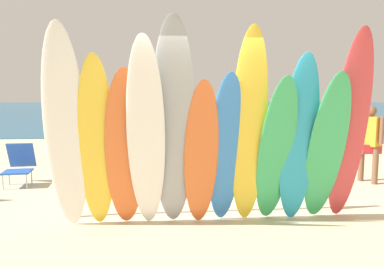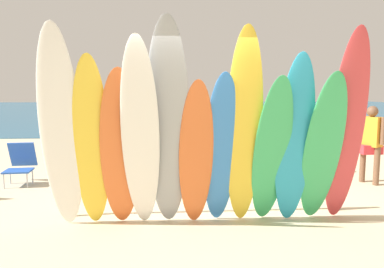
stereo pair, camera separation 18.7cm
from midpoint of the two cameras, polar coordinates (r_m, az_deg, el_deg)
ground at (r=19.60m, az=-2.20°, el=1.33°), size 60.00×60.00×0.00m
ocean_water at (r=34.63m, az=-3.07°, el=3.72°), size 60.00×40.00×0.02m
surfboard_rack at (r=5.70m, az=2.70°, el=-6.65°), size 4.22×0.07×0.66m
surfboard_white_0 at (r=5.09m, az=-18.21°, el=0.48°), size 0.55×0.73×2.68m
surfboard_yellow_1 at (r=5.09m, az=-13.90°, el=-1.47°), size 0.53×0.69×2.31m
surfboard_orange_2 at (r=5.05m, az=-9.73°, el=-2.36°), size 0.58×0.68×2.15m
surfboard_white_3 at (r=4.88m, az=-6.71°, el=-0.41°), size 0.53×0.85×2.52m
surfboard_grey_4 at (r=4.93m, az=-2.61°, el=1.15°), size 0.59×0.77×2.77m
surfboard_orange_5 at (r=5.06m, az=1.69°, el=-3.08°), size 0.49×0.54×2.00m
surfboard_blue_6 at (r=5.14m, az=5.40°, el=-2.41°), size 0.50×0.61×2.10m
surfboard_yellow_7 at (r=5.09m, az=8.89°, el=0.69°), size 0.55×0.70×2.67m
surfboard_green_8 at (r=5.25m, az=12.94°, el=-2.60°), size 0.58×0.72×2.05m
surfboard_teal_9 at (r=5.32m, az=16.18°, el=-0.98°), size 0.52×0.55×2.35m
surfboard_green_10 at (r=5.48m, az=20.07°, el=-2.18°), size 0.57×0.74×2.11m
surfboard_red_11 at (r=5.59m, az=23.12°, el=0.79°), size 0.54×0.73×2.67m
beachgoer_photographing at (r=8.44m, az=14.17°, el=0.20°), size 0.54×0.38×1.61m
beachgoer_by_water at (r=8.26m, az=25.98°, el=-0.71°), size 0.40×0.54×1.54m
beachgoer_strolling at (r=13.26m, az=-12.83°, el=2.54°), size 0.61×0.26×1.60m
beach_chair_blue at (r=8.19m, az=-23.85°, el=-3.92°), size 0.55×0.73×0.82m
distant_boat at (r=25.91m, az=-15.49°, el=2.68°), size 3.21×1.14×0.25m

